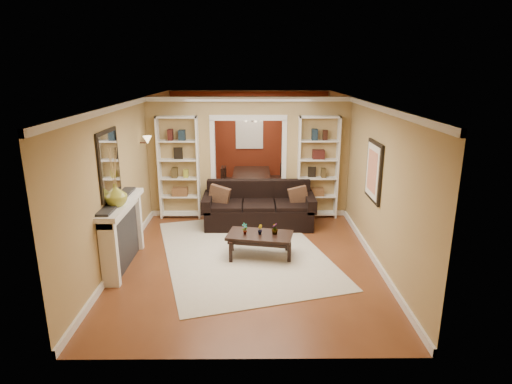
{
  "coord_description": "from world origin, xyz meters",
  "views": [
    {
      "loc": [
        0.1,
        -8.28,
        3.27
      ],
      "look_at": [
        0.15,
        -0.8,
        1.12
      ],
      "focal_mm": 30.0,
      "sensor_mm": 36.0,
      "label": 1
    }
  ],
  "objects_px": {
    "sofa": "(259,205)",
    "dining_table": "(253,185)",
    "bookshelf_left": "(179,168)",
    "fireplace": "(124,234)",
    "coffee_table": "(260,245)",
    "bookshelf_right": "(318,168)"
  },
  "relations": [
    {
      "from": "sofa",
      "to": "bookshelf_left",
      "type": "distance_m",
      "value": 1.99
    },
    {
      "from": "bookshelf_right",
      "to": "fireplace",
      "type": "bearing_deg",
      "value": -145.2
    },
    {
      "from": "bookshelf_left",
      "to": "fireplace",
      "type": "xyz_separation_m",
      "value": [
        -0.54,
        -2.53,
        -0.57
      ]
    },
    {
      "from": "fireplace",
      "to": "dining_table",
      "type": "distance_m",
      "value": 4.75
    },
    {
      "from": "coffee_table",
      "to": "fireplace",
      "type": "relative_size",
      "value": 0.67
    },
    {
      "from": "coffee_table",
      "to": "dining_table",
      "type": "relative_size",
      "value": 0.65
    },
    {
      "from": "fireplace",
      "to": "dining_table",
      "type": "bearing_deg",
      "value": 62.53
    },
    {
      "from": "fireplace",
      "to": "dining_table",
      "type": "relative_size",
      "value": 0.96
    },
    {
      "from": "bookshelf_left",
      "to": "fireplace",
      "type": "height_order",
      "value": "bookshelf_left"
    },
    {
      "from": "coffee_table",
      "to": "bookshelf_right",
      "type": "xyz_separation_m",
      "value": [
        1.33,
        2.18,
        0.93
      ]
    },
    {
      "from": "bookshelf_left",
      "to": "bookshelf_right",
      "type": "relative_size",
      "value": 1.0
    },
    {
      "from": "sofa",
      "to": "dining_table",
      "type": "height_order",
      "value": "sofa"
    },
    {
      "from": "bookshelf_left",
      "to": "dining_table",
      "type": "bearing_deg",
      "value": 45.52
    },
    {
      "from": "bookshelf_right",
      "to": "fireplace",
      "type": "relative_size",
      "value": 1.35
    },
    {
      "from": "coffee_table",
      "to": "bookshelf_left",
      "type": "distance_m",
      "value": 2.96
    },
    {
      "from": "sofa",
      "to": "dining_table",
      "type": "relative_size",
      "value": 1.35
    },
    {
      "from": "bookshelf_right",
      "to": "dining_table",
      "type": "bearing_deg",
      "value": 130.88
    },
    {
      "from": "sofa",
      "to": "coffee_table",
      "type": "relative_size",
      "value": 2.08
    },
    {
      "from": "sofa",
      "to": "bookshelf_left",
      "type": "xyz_separation_m",
      "value": [
        -1.77,
        0.58,
        0.69
      ]
    },
    {
      "from": "coffee_table",
      "to": "bookshelf_right",
      "type": "distance_m",
      "value": 2.72
    },
    {
      "from": "sofa",
      "to": "dining_table",
      "type": "distance_m",
      "value": 2.27
    },
    {
      "from": "fireplace",
      "to": "dining_table",
      "type": "height_order",
      "value": "fireplace"
    }
  ]
}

